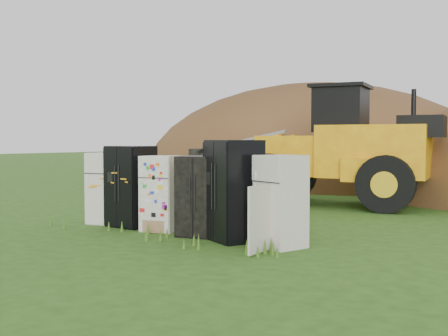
# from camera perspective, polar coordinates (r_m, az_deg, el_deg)

# --- Properties ---
(ground) EXTENTS (120.00, 120.00, 0.00)m
(ground) POSITION_cam_1_polar(r_m,az_deg,el_deg) (11.86, -4.27, -6.66)
(ground) COLOR #2C4E14
(ground) RESTS_ON ground
(fridge_leftmost) EXTENTS (0.90, 0.88, 1.66)m
(fridge_leftmost) POSITION_cam_1_polar(r_m,az_deg,el_deg) (13.41, -11.83, -2.02)
(fridge_leftmost) COLOR silver
(fridge_leftmost) RESTS_ON ground
(fridge_black_side) EXTENTS (0.96, 0.76, 1.82)m
(fridge_black_side) POSITION_cam_1_polar(r_m,az_deg,el_deg) (12.84, -9.44, -1.85)
(fridge_black_side) COLOR black
(fridge_black_side) RESTS_ON ground
(fridge_sticker) EXTENTS (0.89, 0.86, 1.62)m
(fridge_sticker) POSITION_cam_1_polar(r_m,az_deg,el_deg) (12.17, -6.45, -2.57)
(fridge_sticker) COLOR white
(fridge_sticker) RESTS_ON ground
(fridge_dark_mid) EXTENTS (1.00, 0.90, 1.63)m
(fridge_dark_mid) POSITION_cam_1_polar(r_m,az_deg,el_deg) (11.44, -2.47, -2.88)
(fridge_dark_mid) COLOR black
(fridge_dark_mid) RESTS_ON ground
(fridge_black_right) EXTENTS (1.23, 1.14, 1.96)m
(fridge_black_right) POSITION_cam_1_polar(r_m,az_deg,el_deg) (10.91, 1.01, -2.30)
(fridge_black_right) COLOR black
(fridge_black_right) RESTS_ON ground
(fridge_open_door) EXTENTS (0.93, 0.89, 1.69)m
(fridge_open_door) POSITION_cam_1_polar(r_m,az_deg,el_deg) (10.31, 5.79, -3.38)
(fridge_open_door) COLOR silver
(fridge_open_door) RESTS_ON ground
(wheel_loader) EXTENTS (7.85, 4.55, 3.57)m
(wheel_loader) POSITION_cam_1_polar(r_m,az_deg,el_deg) (17.25, 8.86, 2.29)
(wheel_loader) COLOR #EEB10F
(wheel_loader) RESTS_ON ground
(dirt_mound_left) EXTENTS (17.86, 13.40, 9.23)m
(dirt_mound_left) POSITION_cam_1_polar(r_m,az_deg,el_deg) (27.18, 8.71, -1.23)
(dirt_mound_left) COLOR #4E3419
(dirt_mound_left) RESTS_ON ground
(dirt_mound_back) EXTENTS (16.75, 11.17, 5.48)m
(dirt_mound_back) POSITION_cam_1_polar(r_m,az_deg,el_deg) (28.38, 21.65, -1.23)
(dirt_mound_back) COLOR #4E3419
(dirt_mound_back) RESTS_ON ground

